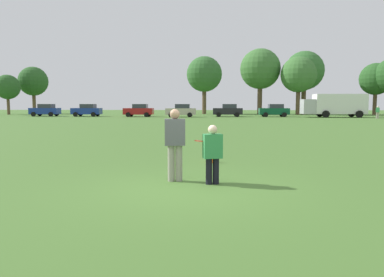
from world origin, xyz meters
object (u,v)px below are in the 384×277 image
object	(u,v)px
parked_car_mid_right	(181,110)
box_truck	(335,105)
traffic_cone	(211,156)
player_thrower	(175,141)
frisbee	(200,141)
parked_car_mid_left	(87,110)
parked_car_far_right	(274,110)
parked_car_near_right	(228,110)
player_defender	(213,151)
parked_car_center	(139,110)
parked_car_near_left	(45,110)
bystander_sideline_watcher	(378,112)

from	to	relation	value
parked_car_mid_right	box_truck	bearing A→B (deg)	0.81
traffic_cone	box_truck	bearing A→B (deg)	67.04
player_thrower	frisbee	xyz separation A→B (m)	(0.63, -0.20, 0.02)
parked_car_mid_left	box_truck	xyz separation A→B (m)	(35.17, -0.94, 0.83)
traffic_cone	parked_car_mid_right	size ratio (longest dim) A/B	0.11
parked_car_mid_left	parked_car_far_right	bearing A→B (deg)	0.78
parked_car_near_right	box_truck	world-z (taller)	box_truck
parked_car_near_right	player_defender	bearing A→B (deg)	-92.58
player_defender	parked_car_center	xyz separation A→B (m)	(-10.80, 42.81, 0.13)
player_defender	parked_car_mid_left	xyz separation A→B (m)	(-18.62, 43.35, 0.13)
parked_car_near_left	parked_car_near_right	xyz separation A→B (m)	(27.03, -0.02, 0.00)
player_thrower	traffic_cone	bearing A→B (deg)	73.30
parked_car_near_right	frisbee	bearing A→B (deg)	-92.98
parked_car_mid_left	box_truck	bearing A→B (deg)	-1.53
frisbee	parked_car_mid_left	bearing A→B (deg)	112.95
parked_car_far_right	parked_car_near_right	bearing A→B (deg)	-179.70
traffic_cone	parked_car_center	xyz separation A→B (m)	(-10.74, 39.61, 0.69)
parked_car_near_left	parked_car_mid_left	bearing A→B (deg)	-3.16
parked_car_near_left	parked_car_mid_right	world-z (taller)	same
frisbee	parked_car_center	bearing A→B (deg)	103.81
frisbee	parked_car_mid_left	distance (m)	46.98
player_thrower	traffic_cone	distance (m)	3.14
frisbee	parked_car_center	world-z (taller)	parked_car_center
parked_car_far_right	parked_car_mid_left	bearing A→B (deg)	-179.22
parked_car_mid_right	parked_car_far_right	xyz separation A→B (m)	(13.20, 1.61, 0.00)
parked_car_mid_left	parked_car_center	size ratio (longest dim) A/B	1.00
bystander_sideline_watcher	traffic_cone	bearing A→B (deg)	-120.50
player_thrower	player_defender	size ratio (longest dim) A/B	1.26
player_defender	parked_car_center	world-z (taller)	parked_car_center
parked_car_mid_right	parked_car_center	bearing A→B (deg)	173.55
frisbee	bystander_sideline_watcher	distance (m)	42.97
parked_car_mid_left	parked_car_mid_right	bearing A→B (deg)	-5.06
traffic_cone	parked_car_near_left	xyz separation A→B (m)	(-25.00, 40.50, 0.69)
parked_car_center	parked_car_mid_right	world-z (taller)	same
player_defender	parked_car_near_left	bearing A→B (deg)	119.84
parked_car_far_right	player_thrower	bearing A→B (deg)	-102.33
frisbee	parked_car_near_right	distance (m)	43.65
player_defender	parked_car_near_left	xyz separation A→B (m)	(-25.06, 43.70, 0.13)
parked_car_center	player_thrower	bearing A→B (deg)	-76.93
parked_car_near_left	parked_car_far_right	distance (m)	33.63
frisbee	parked_car_mid_left	world-z (taller)	parked_car_mid_left
parked_car_mid_right	parked_car_far_right	bearing A→B (deg)	6.94
player_thrower	box_truck	world-z (taller)	box_truck
parked_car_mid_left	bystander_sideline_watcher	world-z (taller)	parked_car_mid_left
parked_car_near_right	traffic_cone	bearing A→B (deg)	-92.87
parked_car_far_right	bystander_sideline_watcher	xyz separation A→B (m)	(11.75, -5.93, -0.02)
parked_car_mid_right	bystander_sideline_watcher	xyz separation A→B (m)	(24.96, -4.32, -0.02)
player_defender	parked_car_mid_left	world-z (taller)	parked_car_mid_left
bystander_sideline_watcher	frisbee	bearing A→B (deg)	-118.68
parked_car_near_right	parked_car_far_right	world-z (taller)	same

